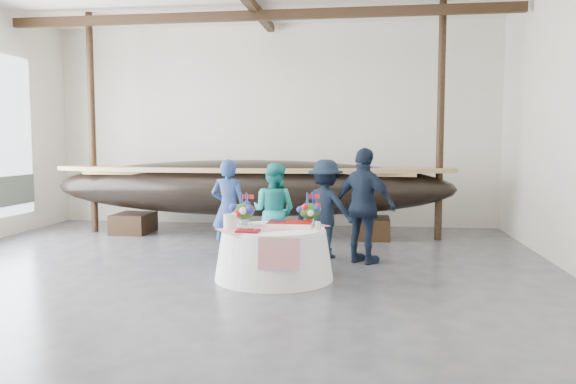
# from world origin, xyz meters

# --- Properties ---
(floor) EXTENTS (10.00, 12.00, 0.01)m
(floor) POSITION_xyz_m (0.00, 0.00, 0.00)
(floor) COLOR #3D3D42
(floor) RESTS_ON ground
(wall_back) EXTENTS (10.00, 0.02, 4.50)m
(wall_back) POSITION_xyz_m (0.00, 6.00, 2.25)
(wall_back) COLOR silver
(wall_back) RESTS_ON ground
(longboat_display) EXTENTS (8.12, 1.62, 1.52)m
(longboat_display) POSITION_xyz_m (-0.21, 4.36, 0.97)
(longboat_display) COLOR black
(longboat_display) RESTS_ON ground
(banquet_table) EXTENTS (1.63, 1.63, 0.70)m
(banquet_table) POSITION_xyz_m (0.87, 0.88, 0.35)
(banquet_table) COLOR white
(banquet_table) RESTS_ON ground
(tabletop_items) EXTENTS (1.53, 1.35, 0.40)m
(tabletop_items) POSITION_xyz_m (0.84, 1.05, 0.85)
(tabletop_items) COLOR red
(tabletop_items) RESTS_ON banquet_table
(guest_woman_blue) EXTENTS (0.62, 0.44, 1.61)m
(guest_woman_blue) POSITION_xyz_m (-0.08, 2.16, 0.80)
(guest_woman_blue) COLOR navy
(guest_woman_blue) RESTS_ON ground
(guest_woman_teal) EXTENTS (0.89, 0.79, 1.54)m
(guest_woman_teal) POSITION_xyz_m (0.66, 2.18, 0.77)
(guest_woman_teal) COLOR teal
(guest_woman_teal) RESTS_ON ground
(guest_man_left) EXTENTS (1.17, 0.90, 1.59)m
(guest_man_left) POSITION_xyz_m (1.47, 2.38, 0.80)
(guest_man_left) COLOR black
(guest_man_left) RESTS_ON ground
(guest_man_right) EXTENTS (1.12, 0.93, 1.79)m
(guest_man_right) POSITION_xyz_m (2.10, 2.04, 0.89)
(guest_man_right) COLOR #141E31
(guest_man_right) RESTS_ON ground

